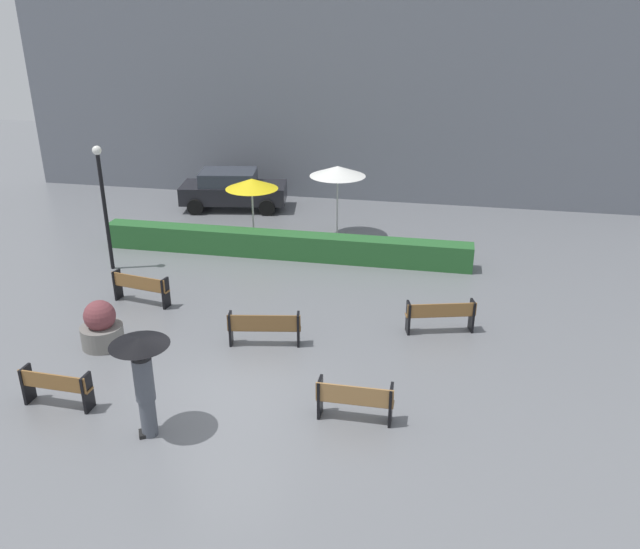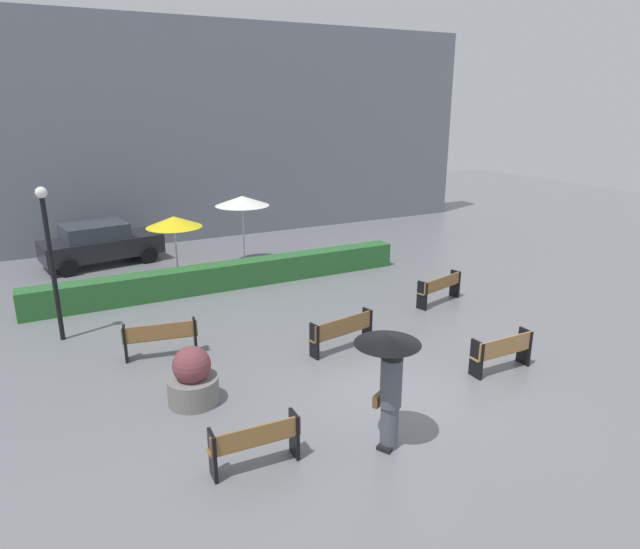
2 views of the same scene
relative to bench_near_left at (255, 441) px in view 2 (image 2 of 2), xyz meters
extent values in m
plane|color=slate|center=(3.38, 0.87, -0.51)|extent=(60.00, 60.00, 0.00)
cube|color=olive|center=(0.00, 0.05, -0.04)|extent=(1.55, 0.31, 0.04)
cube|color=olive|center=(0.00, -0.09, 0.16)|extent=(1.55, 0.10, 0.36)
cube|color=black|center=(-0.71, 0.06, -0.08)|extent=(0.07, 0.36, 0.85)
cube|color=black|center=(0.71, 0.01, -0.08)|extent=(0.07, 0.36, 0.85)
cube|color=#9E7242|center=(6.22, 0.78, -0.08)|extent=(1.58, 0.28, 0.04)
cube|color=#9E7242|center=(6.22, 0.62, 0.15)|extent=(1.58, 0.04, 0.42)
cube|color=black|center=(5.50, 0.76, -0.07)|extent=(0.06, 0.38, 0.87)
cube|color=black|center=(6.95, 0.76, -0.07)|extent=(0.06, 0.38, 0.87)
cube|color=olive|center=(-0.47, 5.06, -0.03)|extent=(1.74, 0.52, 0.04)
cube|color=olive|center=(-0.49, 4.93, 0.18)|extent=(1.71, 0.34, 0.38)
cube|color=black|center=(-1.26, 5.18, -0.07)|extent=(0.12, 0.33, 0.87)
cube|color=black|center=(0.32, 4.90, -0.07)|extent=(0.12, 0.33, 0.87)
cube|color=olive|center=(7.83, 4.95, -0.03)|extent=(1.79, 0.70, 0.04)
cube|color=olive|center=(7.86, 4.82, 0.17)|extent=(1.73, 0.50, 0.35)
cube|color=black|center=(7.03, 4.72, -0.08)|extent=(0.15, 0.35, 0.85)
cube|color=black|center=(8.63, 5.15, -0.08)|extent=(0.15, 0.35, 0.85)
cube|color=brown|center=(3.57, 3.43, -0.08)|extent=(1.81, 0.54, 0.04)
cube|color=brown|center=(3.60, 3.30, 0.15)|extent=(1.78, 0.35, 0.42)
cube|color=black|center=(2.75, 3.26, -0.07)|extent=(0.12, 0.33, 0.86)
cube|color=black|center=(4.40, 3.56, -0.07)|extent=(0.12, 0.33, 0.86)
cylinder|color=#4C515B|center=(2.31, -0.52, -0.09)|extent=(0.32, 0.32, 0.83)
cube|color=black|center=(2.26, -0.55, -0.47)|extent=(0.41, 0.38, 0.08)
cylinder|color=#4C515B|center=(2.31, -0.52, 0.77)|extent=(0.38, 0.38, 0.90)
sphere|color=tan|center=(2.31, -0.52, 1.32)|extent=(0.21, 0.21, 0.21)
cube|color=brown|center=(2.19, -0.34, 0.37)|extent=(0.29, 0.22, 0.22)
cylinder|color=black|center=(2.26, -0.44, 1.10)|extent=(0.02, 0.02, 0.90)
cone|color=black|center=(2.26, -0.44, 1.55)|extent=(1.15, 1.15, 0.16)
cylinder|color=slate|center=(-0.35, 2.58, -0.23)|extent=(1.03, 1.03, 0.55)
sphere|color=brown|center=(-0.35, 2.58, 0.32)|extent=(0.77, 0.77, 0.77)
cylinder|color=black|center=(-2.53, 7.24, 1.34)|extent=(0.12, 0.12, 3.68)
sphere|color=white|center=(-2.53, 7.24, 3.30)|extent=(0.28, 0.28, 0.28)
cylinder|color=silver|center=(1.24, 10.39, 0.56)|extent=(0.06, 0.06, 2.14)
cone|color=yellow|center=(1.24, 10.39, 1.63)|extent=(1.81, 1.81, 0.35)
cylinder|color=silver|center=(4.01, 11.57, 0.70)|extent=(0.06, 0.06, 2.42)
cone|color=white|center=(4.01, 11.57, 1.92)|extent=(1.97, 1.97, 0.35)
cube|color=#28602D|center=(2.59, 9.27, -0.09)|extent=(12.34, 0.70, 0.84)
cube|color=slate|center=(3.38, 16.87, 4.07)|extent=(28.00, 1.20, 9.15)
cube|color=black|center=(-0.68, 14.10, 0.16)|extent=(4.43, 2.41, 0.70)
cube|color=#333842|center=(-0.88, 14.07, 0.79)|extent=(2.43, 1.95, 0.55)
cylinder|color=black|center=(0.59, 15.20, -0.19)|extent=(0.67, 0.32, 0.64)
cylinder|color=black|center=(0.87, 13.47, -0.19)|extent=(0.67, 0.32, 0.64)
cylinder|color=black|center=(-2.23, 14.73, -0.19)|extent=(0.67, 0.32, 0.64)
cylinder|color=black|center=(-1.95, 13.01, -0.19)|extent=(0.67, 0.32, 0.64)
camera|label=1|loc=(7.65, -10.24, 7.49)|focal=36.33mm
camera|label=2|loc=(-2.70, -7.54, 5.38)|focal=31.19mm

